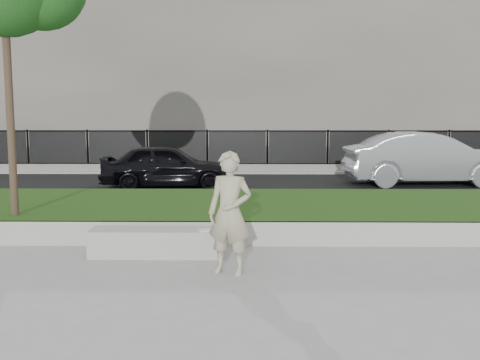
{
  "coord_description": "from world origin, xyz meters",
  "views": [
    {
      "loc": [
        0.84,
        -7.52,
        2.12
      ],
      "look_at": [
        0.73,
        1.2,
        1.07
      ],
      "focal_mm": 40.0,
      "sensor_mm": 36.0,
      "label": 1
    }
  ],
  "objects_px": {
    "car_dark": "(167,166)",
    "car_silver": "(427,159)",
    "man": "(230,213)",
    "stone_bench": "(158,242)",
    "book": "(206,230)"
  },
  "relations": [
    {
      "from": "stone_bench",
      "to": "book",
      "type": "xyz_separation_m",
      "value": [
        0.75,
        -0.14,
        0.22
      ]
    },
    {
      "from": "stone_bench",
      "to": "book",
      "type": "distance_m",
      "value": 0.79
    },
    {
      "from": "man",
      "to": "car_dark",
      "type": "relative_size",
      "value": 0.44
    },
    {
      "from": "book",
      "to": "car_silver",
      "type": "height_order",
      "value": "car_silver"
    },
    {
      "from": "man",
      "to": "car_dark",
      "type": "xyz_separation_m",
      "value": [
        -2.08,
        8.33,
        -0.14
      ]
    },
    {
      "from": "stone_bench",
      "to": "car_dark",
      "type": "bearing_deg",
      "value": 97.31
    },
    {
      "from": "man",
      "to": "car_dark",
      "type": "height_order",
      "value": "man"
    },
    {
      "from": "man",
      "to": "car_dark",
      "type": "distance_m",
      "value": 8.59
    },
    {
      "from": "man",
      "to": "car_silver",
      "type": "bearing_deg",
      "value": 76.0
    },
    {
      "from": "man",
      "to": "car_silver",
      "type": "height_order",
      "value": "man"
    },
    {
      "from": "car_dark",
      "to": "car_silver",
      "type": "height_order",
      "value": "car_silver"
    },
    {
      "from": "car_silver",
      "to": "car_dark",
      "type": "bearing_deg",
      "value": 92.95
    },
    {
      "from": "stone_bench",
      "to": "car_dark",
      "type": "distance_m",
      "value": 7.51
    },
    {
      "from": "car_dark",
      "to": "car_silver",
      "type": "xyz_separation_m",
      "value": [
        7.73,
        0.74,
        0.15
      ]
    },
    {
      "from": "car_dark",
      "to": "car_silver",
      "type": "distance_m",
      "value": 7.76
    }
  ]
}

